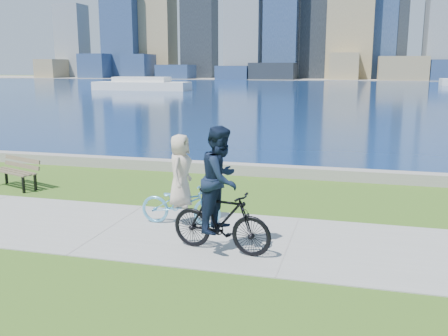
# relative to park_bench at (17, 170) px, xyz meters

# --- Properties ---
(ground) EXTENTS (320.00, 320.00, 0.00)m
(ground) POSITION_rel_park_bench_xyz_m (4.43, -2.71, -0.54)
(ground) COLOR #335717
(ground) RESTS_ON ground
(concrete_path) EXTENTS (80.00, 3.50, 0.02)m
(concrete_path) POSITION_rel_park_bench_xyz_m (4.43, -2.71, -0.53)
(concrete_path) COLOR gray
(concrete_path) RESTS_ON ground
(seawall) EXTENTS (90.00, 0.50, 0.35)m
(seawall) POSITION_rel_park_bench_xyz_m (4.43, 3.49, -0.36)
(seawall) COLOR gray
(seawall) RESTS_ON ground
(bay_water) EXTENTS (320.00, 131.00, 0.01)m
(bay_water) POSITION_rel_park_bench_xyz_m (4.43, 69.29, -0.53)
(bay_water) COLOR #0C2450
(bay_water) RESTS_ON ground
(far_shore) EXTENTS (320.00, 30.00, 0.12)m
(far_shore) POSITION_rel_park_bench_xyz_m (4.43, 127.29, -0.48)
(far_shore) COLOR gray
(far_shore) RESTS_ON ground
(ferry_near) EXTENTS (14.21, 4.06, 1.93)m
(ferry_near) POSITION_rel_park_bench_xyz_m (-21.10, 56.07, 0.26)
(ferry_near) COLOR silver
(ferry_near) RESTS_ON ground
(park_bench) EXTENTS (1.80, 1.14, 0.88)m
(park_bench) POSITION_rel_park_bench_xyz_m (0.00, 0.00, 0.00)
(park_bench) COLOR black
(park_bench) RESTS_ON ground
(cyclist_woman) EXTENTS (0.68, 1.88, 2.06)m
(cyclist_woman) POSITION_rel_park_bench_xyz_m (5.90, -2.12, 0.25)
(cyclist_woman) COLOR #5FB6E7
(cyclist_woman) RESTS_ON ground
(cyclist_man) EXTENTS (0.93, 2.11, 2.44)m
(cyclist_man) POSITION_rel_park_bench_xyz_m (7.22, -3.51, 0.51)
(cyclist_man) COLOR black
(cyclist_man) RESTS_ON ground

